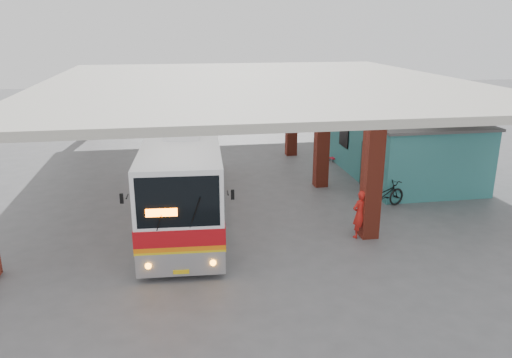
{
  "coord_description": "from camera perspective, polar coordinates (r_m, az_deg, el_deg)",
  "views": [
    {
      "loc": [
        -3.76,
        -18.74,
        7.34
      ],
      "look_at": [
        -0.6,
        0.0,
        1.44
      ],
      "focal_mm": 35.0,
      "sensor_mm": 36.0,
      "label": 1
    }
  ],
  "objects": [
    {
      "name": "red_chair",
      "position": [
        28.15,
        9.07,
        2.66
      ],
      "size": [
        0.47,
        0.47,
        0.75
      ],
      "rotation": [
        0.0,
        0.0,
        0.23
      ],
      "color": "red",
      "rests_on": "ground"
    },
    {
      "name": "pedestrian",
      "position": [
        18.15,
        11.82,
        -3.96
      ],
      "size": [
        0.74,
        0.6,
        1.77
      ],
      "primitive_type": "imported",
      "rotation": [
        0.0,
        0.0,
        3.45
      ],
      "color": "red",
      "rests_on": "ground"
    },
    {
      "name": "canopy_roof",
      "position": [
        25.75,
        0.01,
        10.93
      ],
      "size": [
        21.0,
        23.0,
        0.3
      ],
      "primitive_type": "cube",
      "color": "beige",
      "rests_on": "brick_columns"
    },
    {
      "name": "shop_building",
      "position": [
        26.02,
        16.37,
        3.73
      ],
      "size": [
        5.2,
        8.2,
        3.11
      ],
      "color": "teal",
      "rests_on": "ground"
    },
    {
      "name": "coach_bus",
      "position": [
        20.43,
        -8.14,
        1.45
      ],
      "size": [
        3.38,
        12.8,
        3.69
      ],
      "rotation": [
        0.0,
        0.0,
        -0.06
      ],
      "color": "white",
      "rests_on": "ground"
    },
    {
      "name": "motorcycle",
      "position": [
        21.34,
        14.35,
        -1.77
      ],
      "size": [
        2.34,
        1.48,
        1.16
      ],
      "primitive_type": "imported",
      "rotation": [
        0.0,
        0.0,
        1.92
      ],
      "color": "black",
      "rests_on": "ground"
    },
    {
      "name": "brick_columns",
      "position": [
        24.84,
        2.71,
        5.24
      ],
      "size": [
        20.1,
        21.6,
        4.35
      ],
      "color": "maroon",
      "rests_on": "ground"
    },
    {
      "name": "ground",
      "position": [
        20.47,
        1.66,
        -3.76
      ],
      "size": [
        90.0,
        90.0,
        0.0
      ],
      "primitive_type": "plane",
      "color": "#515154",
      "rests_on": "ground"
    }
  ]
}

